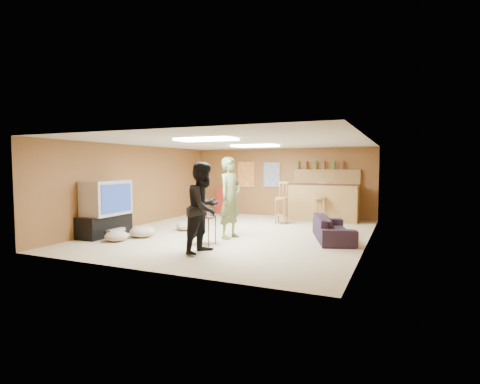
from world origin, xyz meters
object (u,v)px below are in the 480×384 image
at_px(sofa, 333,228).
at_px(tray_table, 204,230).
at_px(person_black, 204,208).
at_px(tv_body, 106,198).
at_px(person_olive, 230,198).
at_px(bar_counter, 323,203).

height_order(sofa, tray_table, tray_table).
xyz_separation_m(person_black, sofa, (2.03, 2.19, -0.59)).
distance_m(tv_body, person_black, 2.94).
distance_m(tv_body, person_olive, 2.90).
xyz_separation_m(bar_counter, tray_table, (-1.62, -4.37, -0.25)).
bearing_deg(sofa, bar_counter, -3.33).
relative_size(bar_counter, sofa, 1.10).
bearing_deg(tv_body, bar_counter, 47.00).
xyz_separation_m(person_olive, sofa, (2.18, 0.69, -0.65)).
height_order(bar_counter, sofa, bar_counter).
bearing_deg(tray_table, bar_counter, 69.72).
xyz_separation_m(tv_body, tray_table, (2.53, 0.08, -0.60)).
bearing_deg(sofa, person_black, 118.55).
bearing_deg(person_olive, sofa, -60.15).
bearing_deg(tv_body, person_olive, 19.23).
bearing_deg(person_black, bar_counter, -8.72).
height_order(person_olive, tray_table, person_olive).
xyz_separation_m(tv_body, person_black, (2.89, -0.54, -0.04)).
bearing_deg(sofa, tray_table, 104.64).
bearing_deg(person_black, tray_table, 35.34).
bearing_deg(person_black, sofa, -37.39).
height_order(bar_counter, tray_table, bar_counter).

